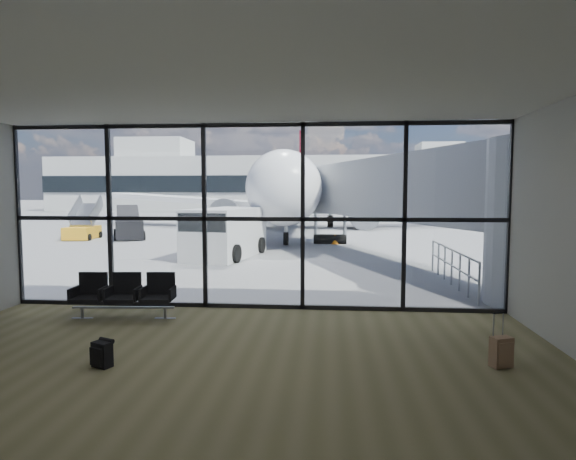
# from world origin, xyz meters

# --- Properties ---
(ground) EXTENTS (220.00, 220.00, 0.00)m
(ground) POSITION_xyz_m (0.00, 40.00, 0.00)
(ground) COLOR slate
(ground) RESTS_ON ground
(lounge_shell) EXTENTS (12.02, 8.01, 4.51)m
(lounge_shell) POSITION_xyz_m (0.00, -4.80, 2.65)
(lounge_shell) COLOR #696442
(lounge_shell) RESTS_ON ground
(glass_curtain_wall) EXTENTS (12.10, 0.12, 4.50)m
(glass_curtain_wall) POSITION_xyz_m (0.00, 0.00, 2.25)
(glass_curtain_wall) COLOR white
(glass_curtain_wall) RESTS_ON ground
(jet_bridge) EXTENTS (8.00, 16.50, 4.33)m
(jet_bridge) POSITION_xyz_m (4.90, 7.07, 2.76)
(jet_bridge) COLOR #929396
(jet_bridge) RESTS_ON ground
(apron_railing) EXTENTS (0.06, 5.46, 1.11)m
(apron_railing) POSITION_xyz_m (5.60, 3.50, 0.72)
(apron_railing) COLOR gray
(apron_railing) RESTS_ON ground
(far_terminal) EXTENTS (80.00, 12.20, 11.00)m
(far_terminal) POSITION_xyz_m (-0.59, 61.97, 4.21)
(far_terminal) COLOR #B7B8B3
(far_terminal) RESTS_ON ground
(tree_0) EXTENTS (4.95, 4.95, 7.12)m
(tree_0) POSITION_xyz_m (-45.00, 72.00, 4.63)
(tree_0) COLOR #382619
(tree_0) RESTS_ON ground
(tree_1) EXTENTS (5.61, 5.61, 8.07)m
(tree_1) POSITION_xyz_m (-39.00, 72.00, 5.25)
(tree_1) COLOR #382619
(tree_1) RESTS_ON ground
(tree_2) EXTENTS (6.27, 6.27, 9.03)m
(tree_2) POSITION_xyz_m (-33.00, 72.00, 5.88)
(tree_2) COLOR #382619
(tree_2) RESTS_ON ground
(tree_3) EXTENTS (4.95, 4.95, 7.12)m
(tree_3) POSITION_xyz_m (-27.00, 72.00, 4.63)
(tree_3) COLOR #382619
(tree_3) RESTS_ON ground
(tree_4) EXTENTS (5.61, 5.61, 8.07)m
(tree_4) POSITION_xyz_m (-21.00, 72.00, 5.25)
(tree_4) COLOR #382619
(tree_4) RESTS_ON ground
(tree_5) EXTENTS (6.27, 6.27, 9.03)m
(tree_5) POSITION_xyz_m (-15.00, 72.00, 5.88)
(tree_5) COLOR #382619
(tree_5) RESTS_ON ground
(seating_row) EXTENTS (2.29, 0.80, 1.01)m
(seating_row) POSITION_xyz_m (-2.78, -1.09, 0.56)
(seating_row) COLOR gray
(seating_row) RESTS_ON ground
(backpack) EXTENTS (0.37, 0.36, 0.46)m
(backpack) POSITION_xyz_m (-1.84, -4.17, 0.22)
(backpack) COLOR black
(backpack) RESTS_ON ground
(suitcase) EXTENTS (0.38, 0.32, 0.89)m
(suitcase) POSITION_xyz_m (4.63, -3.64, 0.27)
(suitcase) COLOR #89674C
(suitcase) RESTS_ON ground
(airliner) EXTENTS (32.89, 38.07, 9.80)m
(airliner) POSITION_xyz_m (-0.93, 28.71, 2.99)
(airliner) COLOR white
(airliner) RESTS_ON ground
(service_van) EXTENTS (3.07, 5.23, 2.14)m
(service_van) POSITION_xyz_m (-2.71, 9.11, 1.10)
(service_van) COLOR silver
(service_van) RESTS_ON ground
(belt_loader) EXTENTS (3.14, 4.57, 2.01)m
(belt_loader) POSITION_xyz_m (-10.40, 16.96, 0.67)
(belt_loader) COLOR black
(belt_loader) RESTS_ON ground
(mobile_stairs) EXTENTS (1.91, 3.19, 2.14)m
(mobile_stairs) POSITION_xyz_m (-13.03, 16.36, 0.51)
(mobile_stairs) COLOR orange
(mobile_stairs) RESTS_ON ground
(traffic_cone_a) EXTENTS (0.37, 0.37, 0.52)m
(traffic_cone_a) POSITION_xyz_m (-1.61, 11.11, 0.25)
(traffic_cone_a) COLOR orange
(traffic_cone_a) RESTS_ON ground
(traffic_cone_b) EXTENTS (0.38, 0.38, 0.54)m
(traffic_cone_b) POSITION_xyz_m (-2.71, 13.36, 0.25)
(traffic_cone_b) COLOR orange
(traffic_cone_b) RESTS_ON ground
(traffic_cone_c) EXTENTS (0.38, 0.38, 0.54)m
(traffic_cone_c) POSITION_xyz_m (2.16, 14.83, 0.26)
(traffic_cone_c) COLOR orange
(traffic_cone_c) RESTS_ON ground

